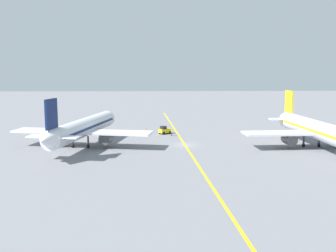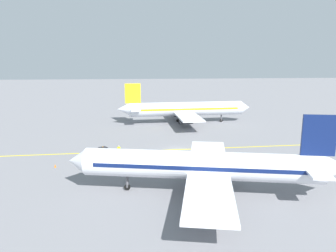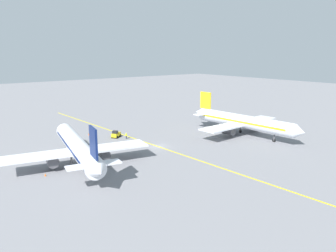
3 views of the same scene
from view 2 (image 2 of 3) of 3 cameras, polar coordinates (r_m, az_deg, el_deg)
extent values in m
plane|color=slate|center=(62.30, 1.67, -4.13)|extent=(400.00, 400.00, 0.00)
cube|color=yellow|center=(62.30, 1.67, -4.13)|extent=(6.29, 119.88, 0.01)
cylinder|color=silver|center=(86.52, 3.22, 3.01)|extent=(5.37, 30.16, 3.60)
cone|color=silver|center=(91.11, 13.27, 3.16)|extent=(3.56, 2.60, 3.42)
cone|color=silver|center=(84.77, -7.79, 2.94)|extent=(3.23, 3.18, 3.06)
cube|color=yellow|center=(86.49, 3.22, 3.11)|extent=(5.23, 27.17, 0.50)
cube|color=silver|center=(86.44, 2.57, 2.53)|extent=(28.26, 6.85, 0.36)
cylinder|color=#4C4C51|center=(91.50, 1.97, 2.27)|extent=(2.39, 3.32, 2.20)
cylinder|color=#4C4C51|center=(81.83, 3.21, 1.09)|extent=(2.39, 3.32, 2.20)
cube|color=yellow|center=(84.29, -6.16, 5.67)|extent=(0.60, 4.01, 5.00)
cube|color=silver|center=(84.83, -5.76, 3.06)|extent=(9.13, 2.93, 0.24)
cylinder|color=#4C4C51|center=(89.31, 9.25, 1.59)|extent=(0.36, 0.36, 2.00)
cylinder|color=black|center=(89.49, 9.23, 0.96)|extent=(0.33, 0.82, 0.80)
cylinder|color=#4C4C51|center=(88.10, 1.72, 1.60)|extent=(0.36, 0.36, 2.00)
cylinder|color=black|center=(88.29, 1.72, 0.97)|extent=(0.33, 0.82, 0.80)
cylinder|color=#4C4C51|center=(85.01, 2.10, 1.22)|extent=(0.36, 0.36, 2.00)
cylinder|color=black|center=(85.20, 2.09, 0.56)|extent=(0.33, 0.82, 0.80)
cylinder|color=silver|center=(41.99, 5.71, -6.84)|extent=(9.41, 30.12, 3.60)
cone|color=silver|center=(45.12, -15.44, -5.88)|extent=(3.82, 3.02, 3.42)
cube|color=#0F1E51|center=(41.94, 5.72, -6.64)|extent=(8.86, 27.19, 0.50)
cube|color=silver|center=(42.24, 7.06, -7.79)|extent=(28.48, 10.58, 0.36)
cylinder|color=#4C4C51|center=(38.06, 7.08, -12.11)|extent=(2.78, 3.57, 2.20)
cylinder|color=#4C4C51|center=(47.37, 6.97, -7.17)|extent=(2.78, 3.57, 2.20)
cube|color=#0F1E51|center=(43.05, 24.82, -1.49)|extent=(1.14, 3.99, 5.00)
cube|color=silver|center=(43.90, 23.75, -6.44)|extent=(9.30, 4.12, 0.24)
cylinder|color=#4C4C51|center=(43.96, -7.14, -9.33)|extent=(0.36, 0.36, 2.00)
cylinder|color=black|center=(44.33, -7.10, -10.53)|extent=(0.43, 0.84, 0.80)
cylinder|color=#4C4C51|center=(41.38, 8.43, -10.76)|extent=(0.36, 0.36, 2.00)
cylinder|color=black|center=(41.78, 8.39, -12.03)|extent=(0.43, 0.84, 0.80)
cylinder|color=#4C4C51|center=(44.35, 8.30, -9.16)|extent=(0.36, 0.36, 2.00)
cylinder|color=black|center=(44.72, 8.26, -10.36)|extent=(0.43, 0.84, 0.80)
cube|color=gold|center=(58.57, -11.49, -4.62)|extent=(3.31, 2.97, 0.90)
cube|color=black|center=(57.89, -11.26, -3.98)|extent=(1.64, 1.68, 0.70)
sphere|color=orange|center=(57.77, -11.27, -3.57)|extent=(0.16, 0.16, 0.16)
cylinder|color=black|center=(58.23, -10.36, -5.13)|extent=(0.71, 0.61, 0.70)
cylinder|color=black|center=(57.54, -11.65, -5.40)|extent=(0.71, 0.61, 0.70)
cylinder|color=black|center=(59.86, -11.30, -4.70)|extent=(0.71, 0.61, 0.70)
cylinder|color=black|center=(59.19, -12.57, -4.95)|extent=(0.71, 0.61, 0.70)
cylinder|color=#23232D|center=(59.75, -8.45, -4.55)|extent=(0.16, 0.16, 0.85)
cylinder|color=#23232D|center=(59.75, -8.64, -4.55)|extent=(0.16, 0.16, 0.85)
cube|color=#CCD819|center=(59.55, -8.57, -3.88)|extent=(0.24, 0.37, 0.60)
cylinder|color=#CCD819|center=(59.54, -8.34, -3.87)|extent=(0.10, 0.10, 0.55)
cylinder|color=#CCD819|center=(59.55, -8.80, -3.89)|extent=(0.10, 0.10, 0.55)
sphere|color=beige|center=(59.43, -8.58, -3.49)|extent=(0.22, 0.22, 0.22)
cone|color=orange|center=(55.52, -19.06, -6.55)|extent=(0.32, 0.32, 0.55)
cone|color=orange|center=(37.33, 11.47, -15.43)|extent=(0.32, 0.32, 0.55)
camera|label=1|loc=(101.25, 53.70, 6.06)|focal=42.00mm
camera|label=3|loc=(70.12, 74.10, 7.36)|focal=35.00mm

